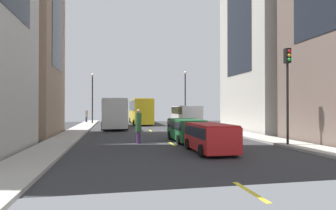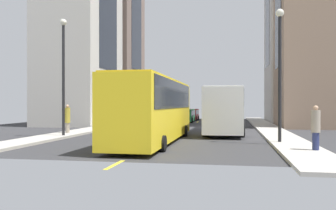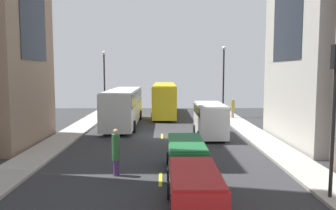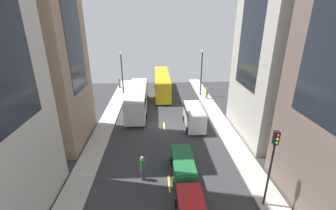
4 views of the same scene
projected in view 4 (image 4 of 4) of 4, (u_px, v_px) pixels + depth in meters
ground_plane at (164, 126)px, 28.14m from camera, size 40.72×40.72×0.00m
sidewalk_west at (105, 127)px, 27.74m from camera, size 2.15×44.00×0.15m
sidewalk_east at (222, 124)px, 28.48m from camera, size 2.15×44.00×0.15m
lane_stripe_1 at (169, 184)px, 18.36m from camera, size 0.16×2.00×0.01m
lane_stripe_2 at (164, 126)px, 28.13m from camera, size 0.16×2.00×0.01m
lane_stripe_3 at (162, 98)px, 37.91m from camera, size 0.16×2.00×0.01m
lane_stripe_4 at (160, 82)px, 47.69m from camera, size 0.16×2.00×0.01m
building_west_1 at (18, 16)px, 20.32m from camera, size 9.36×7.95×25.46m
building_east_1 at (285, 16)px, 21.87m from camera, size 6.38×9.74×25.47m
city_bus_white at (137, 97)px, 32.25m from camera, size 2.80×11.85×3.35m
streetcar_yellow at (162, 82)px, 39.67m from camera, size 2.70×12.82×3.59m
delivery_van_white at (194, 115)px, 27.47m from camera, size 2.25×5.16×2.58m
car_green_0 at (183, 164)px, 19.24m from camera, size 1.95×4.65×1.56m
pedestrian_crossing_mid at (119, 82)px, 42.70m from camera, size 0.39×0.39×1.99m
pedestrian_crossing_near at (207, 92)px, 36.90m from camera, size 0.39×0.39×2.01m
pedestrian_walking_far at (143, 168)px, 18.39m from camera, size 0.38×0.38×2.27m
traffic_light_near_corner at (273, 156)px, 14.68m from camera, size 0.32×0.44×5.83m
streetlamp_near at (122, 68)px, 38.47m from camera, size 0.44×0.44×7.19m
streetlamp_far at (202, 68)px, 37.43m from camera, size 0.44×0.44×7.62m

